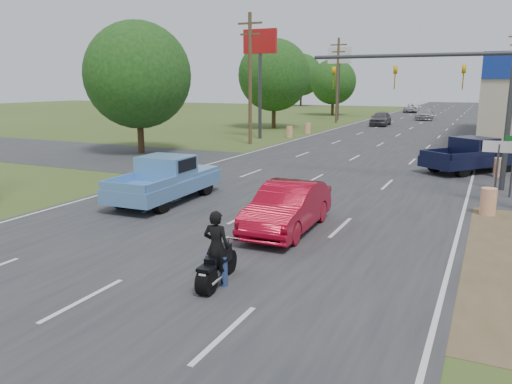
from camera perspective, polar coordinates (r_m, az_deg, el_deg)
The scene contains 26 objects.
ground at distance 11.99m, azimuth -19.13°, elevation -11.66°, with size 200.00×200.00×0.00m, color #425522.
main_road at distance 48.57m, azimuth 15.94°, elevation 6.27°, with size 15.00×180.00×0.02m, color #2D2D30.
cross_road at distance 27.29m, azimuth 8.11°, elevation 2.22°, with size 120.00×10.00×0.02m, color #2D2D30.
utility_pole_5 at distance 39.70m, azimuth -0.69°, elevation 13.16°, with size 2.00×0.28×10.00m.
utility_pole_6 at distance 62.17m, azimuth 9.30°, elevation 12.70°, with size 2.00×0.28×10.00m.
tree_0 at distance 35.30m, azimuth -13.36°, elevation 12.86°, with size 7.14×7.14×8.84m.
tree_1 at distance 54.10m, azimuth 2.07°, elevation 13.20°, with size 7.56×7.56×9.36m.
tree_2 at distance 76.93m, azimuth 8.83°, elevation 12.34°, with size 6.72×6.72×8.32m.
tree_4 at distance 103.91m, azimuth -12.27°, elevation 13.20°, with size 9.24×9.24×11.44m.
tree_6 at distance 109.47m, azimuth 5.20°, elevation 13.20°, with size 8.82×8.82×10.92m.
barrel_0 at distance 20.14m, azimuth 25.02°, elevation -1.00°, with size 0.56×0.56×1.00m, color orange.
barrel_1 at distance 28.51m, azimuth 26.06°, elevation 2.52°, with size 0.56×0.56×1.00m, color orange.
barrel_2 at distance 44.99m, azimuth 3.86°, elevation 6.89°, with size 0.56×0.56×1.00m, color orange.
barrel_3 at distance 48.62m, azimuth 5.94°, elevation 7.26°, with size 0.56×0.56×1.00m, color orange.
pole_sign_left_near at distance 43.81m, azimuth 0.47°, elevation 15.51°, with size 3.00×0.35×9.20m.
pole_sign_left_far at distance 66.34m, azimuth 9.49°, elevation 14.26°, with size 3.00×0.35×9.20m.
lane_sign at distance 21.87m, azimuth 25.94°, elevation 3.63°, with size 1.20×0.08×2.52m.
signal_mast at distance 24.77m, azimuth 20.98°, elevation 11.68°, with size 9.12×0.40×7.00m.
red_convertible at distance 16.22m, azimuth 3.62°, elevation -1.82°, with size 1.65×4.74×1.56m, color #9D071C.
motorcycle at distance 11.98m, azimuth -4.60°, elevation -8.69°, with size 0.62×2.01×1.02m.
rider at distance 11.87m, azimuth -4.55°, elevation -6.70°, with size 0.64×0.42×1.75m, color black.
blue_pickup at distance 20.68m, azimuth -10.13°, elevation 1.55°, with size 2.36×5.69×1.86m.
navy_pickup at distance 29.59m, azimuth 23.58°, elevation 3.94°, with size 5.17×5.84×1.88m.
distant_car_grey at distance 59.01m, azimuth 14.06°, elevation 8.15°, with size 1.92×4.78×1.63m, color #4E4E52.
distant_car_silver at distance 70.43m, azimuth 18.73°, elevation 8.46°, with size 2.20×5.41×1.57m, color #9F9FA3.
distant_car_white at distance 87.81m, azimuth 17.48°, elevation 9.15°, with size 2.41×5.23×1.45m, color silver.
Camera 1 is at (7.89, -7.69, 4.74)m, focal length 35.00 mm.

